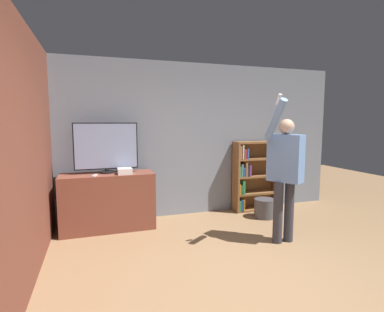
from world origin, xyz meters
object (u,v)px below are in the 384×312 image
bookshelf (253,176)px  waste_bin (265,208)px  television (106,147)px  game_console (125,171)px  person (285,168)px

bookshelf → waste_bin: (-0.03, -0.49, -0.50)m
waste_bin → television: bearing=172.7°
game_console → person: bearing=-30.3°
person → game_console: bearing=-150.9°
television → person: person is taller
person → waste_bin: 1.39m
game_console → person: size_ratio=0.11×
television → game_console: television is taller
person → waste_bin: person is taller
game_console → bookshelf: bearing=7.6°
television → bookshelf: television is taller
bookshelf → waste_bin: size_ratio=3.66×
bookshelf → person: person is taller
person → waste_bin: size_ratio=5.65×
television → person: 2.67m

